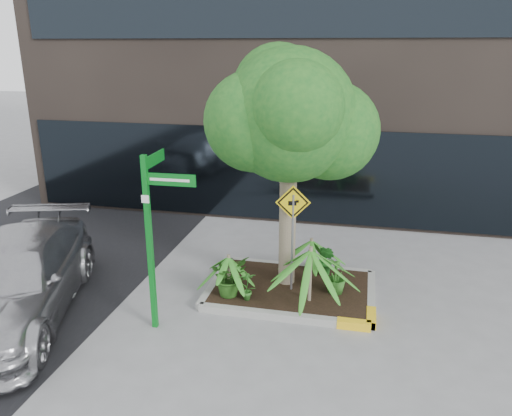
% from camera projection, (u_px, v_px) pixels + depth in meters
% --- Properties ---
extents(ground, '(80.00, 80.00, 0.00)m').
position_uv_depth(ground, '(279.00, 299.00, 9.98)').
color(ground, gray).
rests_on(ground, ground).
extents(planter, '(3.35, 2.36, 0.15)m').
position_uv_depth(planter, '(293.00, 289.00, 10.16)').
color(planter, '#9E9E99').
rests_on(planter, ground).
extents(tree, '(3.27, 2.90, 4.90)m').
position_uv_depth(tree, '(290.00, 115.00, 9.33)').
color(tree, gray).
rests_on(tree, ground).
extents(palm_front, '(1.25, 1.25, 1.39)m').
position_uv_depth(palm_front, '(311.00, 250.00, 9.29)').
color(palm_front, gray).
rests_on(palm_front, ground).
extents(palm_left, '(0.88, 0.88, 0.98)m').
position_uv_depth(palm_left, '(229.00, 257.00, 9.75)').
color(palm_left, gray).
rests_on(palm_left, ground).
extents(palm_back, '(0.88, 0.88, 0.98)m').
position_uv_depth(palm_back, '(312.00, 241.00, 10.58)').
color(palm_back, gray).
rests_on(palm_back, ground).
extents(parked_car, '(3.49, 5.46, 1.47)m').
position_uv_depth(parked_car, '(14.00, 281.00, 9.11)').
color(parked_car, '#ACACB1').
rests_on(parked_car, ground).
extents(shrub_a, '(1.00, 1.00, 0.80)m').
position_uv_depth(shrub_a, '(229.00, 276.00, 9.72)').
color(shrub_a, '#255418').
rests_on(shrub_a, planter).
extents(shrub_b, '(0.52, 0.52, 0.72)m').
position_uv_depth(shrub_b, '(336.00, 276.00, 9.81)').
color(shrub_b, '#2B691F').
rests_on(shrub_b, planter).
extents(shrub_c, '(0.42, 0.42, 0.60)m').
position_uv_depth(shrub_c, '(247.00, 285.00, 9.55)').
color(shrub_c, '#2D6F22').
rests_on(shrub_c, planter).
extents(shrub_d, '(0.55, 0.55, 0.70)m').
position_uv_depth(shrub_d, '(326.00, 260.00, 10.54)').
color(shrub_d, '#1D621C').
rests_on(shrub_d, planter).
extents(street_sign_post, '(0.93, 0.92, 3.15)m').
position_uv_depth(street_sign_post, '(153.00, 224.00, 8.44)').
color(street_sign_post, '#0A781E').
rests_on(street_sign_post, ground).
extents(cattle_sign, '(0.66, 0.15, 2.19)m').
position_uv_depth(cattle_sign, '(293.00, 221.00, 9.55)').
color(cattle_sign, slate).
rests_on(cattle_sign, ground).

